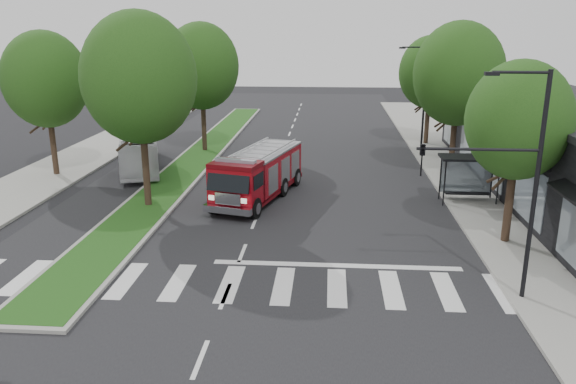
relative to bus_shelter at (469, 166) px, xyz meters
name	(u,v)px	position (x,y,z in m)	size (l,w,h in m)	color
ground	(242,253)	(-11.20, -8.15, -2.04)	(140.00, 140.00, 0.00)	black
sidewalk_right	(481,192)	(1.30, 1.85, -1.96)	(5.00, 80.00, 0.15)	gray
sidewalk_left	(34,183)	(-25.70, 1.85, -1.96)	(5.00, 80.00, 0.15)	gray
median	(199,156)	(-17.20, 9.85, -1.96)	(3.00, 50.00, 0.15)	gray
storefront_row	(567,152)	(5.80, 1.85, 0.46)	(8.00, 30.00, 5.00)	black
bus_shelter	(469,166)	(0.00, 0.00, 0.00)	(3.20, 1.60, 2.61)	black
tree_right_near	(519,121)	(0.30, -6.15, 3.47)	(4.40, 4.40, 8.05)	black
tree_right_mid	(459,74)	(0.30, 5.85, 4.45)	(5.60, 5.60, 9.72)	black
tree_right_far	(430,72)	(0.30, 15.85, 3.80)	(5.00, 5.00, 8.73)	black
tree_median_near	(139,78)	(-17.20, -2.15, 4.77)	(5.80, 5.80, 10.16)	black
tree_median_far	(201,66)	(-17.20, 11.85, 4.45)	(5.60, 5.60, 9.72)	black
tree_left_mid	(45,80)	(-25.20, 3.85, 4.12)	(5.20, 5.20, 9.16)	black
streetlight_right_near	(510,172)	(-1.59, -11.65, 2.63)	(4.08, 0.22, 8.00)	black
streetlight_right_far	(422,95)	(-0.85, 11.85, 2.44)	(2.11, 0.20, 8.00)	black
fire_engine	(258,174)	(-11.50, -0.16, -0.64)	(4.58, 8.79, 2.92)	#52040A
city_bus	(140,149)	(-20.42, 6.27, -0.67)	(2.30, 9.83, 2.74)	silver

